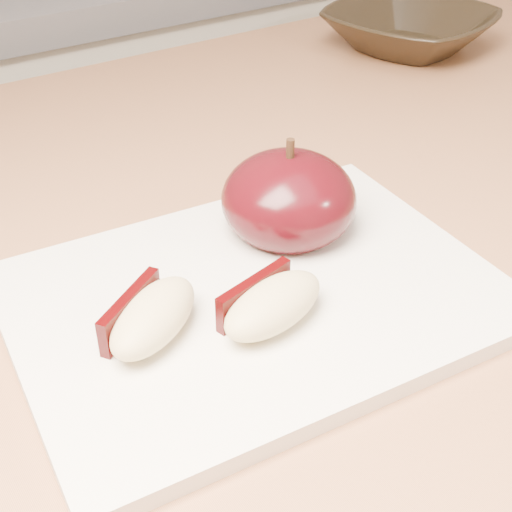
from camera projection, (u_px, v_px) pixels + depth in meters
cutting_board at (256, 297)px, 0.44m from camera, size 0.31×0.24×0.01m
apple_half at (289, 200)px, 0.48m from camera, size 0.09×0.09×0.08m
apple_wedge_a at (151, 316)px, 0.39m from camera, size 0.08×0.07×0.03m
apple_wedge_b at (271, 304)px, 0.40m from camera, size 0.08×0.05×0.03m
bowl at (409, 30)px, 0.81m from camera, size 0.22×0.22×0.04m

